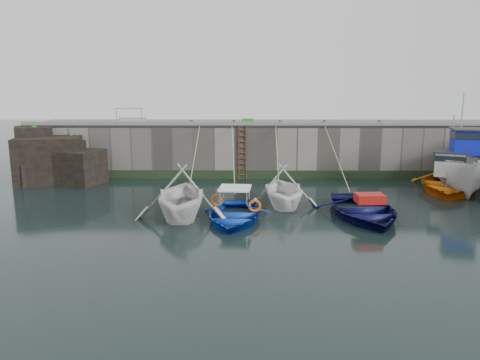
{
  "coord_description": "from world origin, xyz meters",
  "views": [
    {
      "loc": [
        -1.85,
        -17.32,
        5.4
      ],
      "look_at": [
        -2.07,
        3.58,
        1.2
      ],
      "focal_mm": 35.0,
      "sensor_mm": 36.0,
      "label": 1
    }
  ],
  "objects_px": {
    "fish_crate": "(248,121)",
    "bollard_b": "(234,123)",
    "boat_near_blue": "(234,219)",
    "boat_near_navy": "(362,216)",
    "bollard_d": "(324,123)",
    "bollard_e": "(379,123)",
    "ladder": "(242,152)",
    "boat_near_white": "(182,217)",
    "boat_far_orange": "(448,183)",
    "bollard_a": "(192,123)",
    "boat_far_white": "(462,172)",
    "boat_near_blacktrim": "(283,205)",
    "bollard_c": "(280,123)"
  },
  "relations": [
    {
      "from": "boat_near_white",
      "to": "bollard_e",
      "type": "height_order",
      "value": "bollard_e"
    },
    {
      "from": "bollard_c",
      "to": "bollard_e",
      "type": "bearing_deg",
      "value": 0.0
    },
    {
      "from": "bollard_d",
      "to": "boat_far_orange",
      "type": "bearing_deg",
      "value": -28.48
    },
    {
      "from": "boat_near_navy",
      "to": "bollard_a",
      "type": "distance_m",
      "value": 12.19
    },
    {
      "from": "boat_near_white",
      "to": "bollard_d",
      "type": "xyz_separation_m",
      "value": [
        7.31,
        8.58,
        3.3
      ]
    },
    {
      "from": "boat_near_white",
      "to": "boat_near_navy",
      "type": "bearing_deg",
      "value": -1.4
    },
    {
      "from": "boat_near_blacktrim",
      "to": "bollard_b",
      "type": "bearing_deg",
      "value": 106.24
    },
    {
      "from": "bollard_e",
      "to": "boat_far_white",
      "type": "bearing_deg",
      "value": -44.79
    },
    {
      "from": "ladder",
      "to": "boat_near_white",
      "type": "bearing_deg",
      "value": -106.92
    },
    {
      "from": "bollard_a",
      "to": "boat_near_white",
      "type": "bearing_deg",
      "value": -86.72
    },
    {
      "from": "boat_far_orange",
      "to": "bollard_d",
      "type": "relative_size",
      "value": 25.91
    },
    {
      "from": "fish_crate",
      "to": "bollard_c",
      "type": "height_order",
      "value": "fish_crate"
    },
    {
      "from": "boat_near_blacktrim",
      "to": "boat_far_white",
      "type": "xyz_separation_m",
      "value": [
        9.6,
        3.19,
        1.02
      ]
    },
    {
      "from": "ladder",
      "to": "bollard_b",
      "type": "height_order",
      "value": "bollard_b"
    },
    {
      "from": "bollard_a",
      "to": "bollard_c",
      "type": "xyz_separation_m",
      "value": [
        5.2,
        0.0,
        0.0
      ]
    },
    {
      "from": "boat_near_white",
      "to": "boat_far_orange",
      "type": "xyz_separation_m",
      "value": [
        13.4,
        5.28,
        0.4
      ]
    },
    {
      "from": "ladder",
      "to": "boat_near_white",
      "type": "height_order",
      "value": "ladder"
    },
    {
      "from": "boat_near_white",
      "to": "bollard_d",
      "type": "distance_m",
      "value": 11.74
    },
    {
      "from": "fish_crate",
      "to": "bollard_b",
      "type": "bearing_deg",
      "value": -126.54
    },
    {
      "from": "boat_far_white",
      "to": "fish_crate",
      "type": "xyz_separation_m",
      "value": [
        -11.17,
        4.46,
        2.3
      ]
    },
    {
      "from": "bollard_e",
      "to": "bollard_b",
      "type": "bearing_deg",
      "value": 180.0
    },
    {
      "from": "boat_near_blacktrim",
      "to": "bollard_c",
      "type": "height_order",
      "value": "bollard_c"
    },
    {
      "from": "boat_near_blue",
      "to": "boat_near_navy",
      "type": "height_order",
      "value": "boat_near_navy"
    },
    {
      "from": "boat_near_white",
      "to": "bollard_c",
      "type": "distance_m",
      "value": 10.33
    },
    {
      "from": "boat_far_white",
      "to": "fish_crate",
      "type": "bearing_deg",
      "value": 171.79
    },
    {
      "from": "boat_far_white",
      "to": "bollard_b",
      "type": "xyz_separation_m",
      "value": [
        -11.99,
        3.46,
        2.28
      ]
    },
    {
      "from": "ladder",
      "to": "boat_near_blacktrim",
      "type": "bearing_deg",
      "value": -73.32
    },
    {
      "from": "boat_near_blue",
      "to": "bollard_a",
      "type": "relative_size",
      "value": 16.17
    },
    {
      "from": "boat_near_navy",
      "to": "bollard_a",
      "type": "xyz_separation_m",
      "value": [
        -8.12,
        8.47,
        3.3
      ]
    },
    {
      "from": "boat_near_navy",
      "to": "boat_far_orange",
      "type": "distance_m",
      "value": 7.75
    },
    {
      "from": "bollard_d",
      "to": "boat_far_white",
      "type": "bearing_deg",
      "value": -27.37
    },
    {
      "from": "boat_near_navy",
      "to": "boat_far_orange",
      "type": "xyz_separation_m",
      "value": [
        5.77,
        5.17,
        0.4
      ]
    },
    {
      "from": "boat_far_white",
      "to": "boat_far_orange",
      "type": "distance_m",
      "value": 0.88
    },
    {
      "from": "bollard_d",
      "to": "bollard_e",
      "type": "distance_m",
      "value": 3.2
    },
    {
      "from": "ladder",
      "to": "boat_near_blue",
      "type": "bearing_deg",
      "value": -92.05
    },
    {
      "from": "bollard_b",
      "to": "bollard_e",
      "type": "xyz_separation_m",
      "value": [
        8.5,
        0.0,
        0.0
      ]
    },
    {
      "from": "fish_crate",
      "to": "bollard_e",
      "type": "relative_size",
      "value": 2.34
    },
    {
      "from": "boat_near_blue",
      "to": "bollard_e",
      "type": "height_order",
      "value": "bollard_e"
    },
    {
      "from": "boat_near_blue",
      "to": "boat_near_navy",
      "type": "distance_m",
      "value": 5.45
    },
    {
      "from": "boat_near_navy",
      "to": "bollard_a",
      "type": "height_order",
      "value": "bollard_a"
    },
    {
      "from": "bollard_a",
      "to": "bollard_b",
      "type": "xyz_separation_m",
      "value": [
        2.5,
        0.0,
        0.0
      ]
    },
    {
      "from": "ladder",
      "to": "bollard_d",
      "type": "distance_m",
      "value": 5.11
    },
    {
      "from": "boat_near_navy",
      "to": "bollard_c",
      "type": "xyz_separation_m",
      "value": [
        -2.92,
        8.47,
        3.3
      ]
    },
    {
      "from": "boat_near_white",
      "to": "bollard_a",
      "type": "bearing_deg",
      "value": 91.06
    },
    {
      "from": "boat_far_orange",
      "to": "bollard_d",
      "type": "bearing_deg",
      "value": 175.52
    },
    {
      "from": "boat_far_white",
      "to": "bollard_d",
      "type": "height_order",
      "value": "boat_far_white"
    },
    {
      "from": "boat_near_blue",
      "to": "bollard_b",
      "type": "relative_size",
      "value": 16.17
    },
    {
      "from": "boat_near_navy",
      "to": "boat_far_white",
      "type": "relative_size",
      "value": 0.81
    },
    {
      "from": "boat_near_white",
      "to": "boat_near_blue",
      "type": "bearing_deg",
      "value": -12.23
    },
    {
      "from": "boat_near_blacktrim",
      "to": "bollard_c",
      "type": "relative_size",
      "value": 14.93
    }
  ]
}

